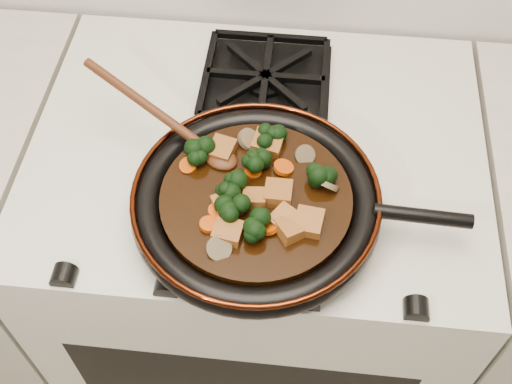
# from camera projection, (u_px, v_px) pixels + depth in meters

# --- Properties ---
(stove) EXTENTS (0.76, 0.60, 0.90)m
(stove) POSITION_uv_depth(u_px,v_px,m) (257.00, 275.00, 1.44)
(stove) COLOR beige
(stove) RESTS_ON ground
(burner_grate_front) EXTENTS (0.23, 0.23, 0.03)m
(burner_grate_front) POSITION_uv_depth(u_px,v_px,m) (248.00, 208.00, 0.98)
(burner_grate_front) COLOR black
(burner_grate_front) RESTS_ON stove
(burner_grate_back) EXTENTS (0.23, 0.23, 0.03)m
(burner_grate_back) POSITION_uv_depth(u_px,v_px,m) (266.00, 80.00, 1.14)
(burner_grate_back) COLOR black
(burner_grate_back) RESTS_ON stove
(skillet) EXTENTS (0.50, 0.37, 0.05)m
(skillet) POSITION_uv_depth(u_px,v_px,m) (257.00, 203.00, 0.95)
(skillet) COLOR black
(skillet) RESTS_ON burner_grate_front
(braising_sauce) EXTENTS (0.28, 0.28, 0.02)m
(braising_sauce) POSITION_uv_depth(u_px,v_px,m) (256.00, 200.00, 0.94)
(braising_sauce) COLOR black
(braising_sauce) RESTS_ON skillet
(tofu_cube_0) EXTENTS (0.05, 0.06, 0.03)m
(tofu_cube_0) POSITION_uv_depth(u_px,v_px,m) (291.00, 228.00, 0.89)
(tofu_cube_0) COLOR brown
(tofu_cube_0) RESTS_ON braising_sauce
(tofu_cube_1) EXTENTS (0.05, 0.05, 0.02)m
(tofu_cube_1) POSITION_uv_depth(u_px,v_px,m) (227.00, 206.00, 0.92)
(tofu_cube_1) COLOR brown
(tofu_cube_1) RESTS_ON braising_sauce
(tofu_cube_2) EXTENTS (0.04, 0.03, 0.02)m
(tofu_cube_2) POSITION_uv_depth(u_px,v_px,m) (255.00, 199.00, 0.92)
(tofu_cube_2) COLOR brown
(tofu_cube_2) RESTS_ON braising_sauce
(tofu_cube_3) EXTENTS (0.05, 0.05, 0.02)m
(tofu_cube_3) POSITION_uv_depth(u_px,v_px,m) (309.00, 223.00, 0.90)
(tofu_cube_3) COLOR brown
(tofu_cube_3) RESTS_ON braising_sauce
(tofu_cube_4) EXTENTS (0.04, 0.05, 0.03)m
(tofu_cube_4) POSITION_uv_depth(u_px,v_px,m) (222.00, 150.00, 0.98)
(tofu_cube_4) COLOR brown
(tofu_cube_4) RESTS_ON braising_sauce
(tofu_cube_5) EXTENTS (0.05, 0.05, 0.03)m
(tofu_cube_5) POSITION_uv_depth(u_px,v_px,m) (267.00, 144.00, 0.98)
(tofu_cube_5) COLOR brown
(tofu_cube_5) RESTS_ON braising_sauce
(tofu_cube_6) EXTENTS (0.04, 0.04, 0.03)m
(tofu_cube_6) POSITION_uv_depth(u_px,v_px,m) (278.00, 194.00, 0.93)
(tofu_cube_6) COLOR brown
(tofu_cube_6) RESTS_ON braising_sauce
(tofu_cube_7) EXTENTS (0.05, 0.05, 0.02)m
(tofu_cube_7) POSITION_uv_depth(u_px,v_px,m) (285.00, 220.00, 0.90)
(tofu_cube_7) COLOR brown
(tofu_cube_7) RESTS_ON braising_sauce
(tofu_cube_8) EXTENTS (0.04, 0.04, 0.02)m
(tofu_cube_8) POSITION_uv_depth(u_px,v_px,m) (227.00, 232.00, 0.89)
(tofu_cube_8) COLOR brown
(tofu_cube_8) RESTS_ON braising_sauce
(broccoli_floret_0) EXTENTS (0.09, 0.09, 0.08)m
(broccoli_floret_0) POSITION_uv_depth(u_px,v_px,m) (232.00, 188.00, 0.93)
(broccoli_floret_0) COLOR black
(broccoli_floret_0) RESTS_ON braising_sauce
(broccoli_floret_1) EXTENTS (0.09, 0.08, 0.07)m
(broccoli_floret_1) POSITION_uv_depth(u_px,v_px,m) (272.00, 141.00, 0.98)
(broccoli_floret_1) COLOR black
(broccoli_floret_1) RESTS_ON braising_sauce
(broccoli_floret_2) EXTENTS (0.08, 0.08, 0.08)m
(broccoli_floret_2) POSITION_uv_depth(u_px,v_px,m) (319.00, 179.00, 0.94)
(broccoli_floret_2) COLOR black
(broccoli_floret_2) RESTS_ON braising_sauce
(broccoli_floret_3) EXTENTS (0.09, 0.09, 0.07)m
(broccoli_floret_3) POSITION_uv_depth(u_px,v_px,m) (201.00, 155.00, 0.96)
(broccoli_floret_3) COLOR black
(broccoli_floret_3) RESTS_ON braising_sauce
(broccoli_floret_4) EXTENTS (0.09, 0.09, 0.07)m
(broccoli_floret_4) POSITION_uv_depth(u_px,v_px,m) (254.00, 164.00, 0.95)
(broccoli_floret_4) COLOR black
(broccoli_floret_4) RESTS_ON braising_sauce
(broccoli_floret_5) EXTENTS (0.07, 0.07, 0.07)m
(broccoli_floret_5) POSITION_uv_depth(u_px,v_px,m) (232.00, 212.00, 0.91)
(broccoli_floret_5) COLOR black
(broccoli_floret_5) RESTS_ON braising_sauce
(broccoli_floret_6) EXTENTS (0.08, 0.07, 0.07)m
(broccoli_floret_6) POSITION_uv_depth(u_px,v_px,m) (250.00, 228.00, 0.89)
(broccoli_floret_6) COLOR black
(broccoli_floret_6) RESTS_ON braising_sauce
(carrot_coin_0) EXTENTS (0.03, 0.03, 0.02)m
(carrot_coin_0) POSITION_uv_depth(u_px,v_px,m) (283.00, 167.00, 0.96)
(carrot_coin_0) COLOR #BE3F05
(carrot_coin_0) RESTS_ON braising_sauce
(carrot_coin_1) EXTENTS (0.03, 0.03, 0.02)m
(carrot_coin_1) POSITION_uv_depth(u_px,v_px,m) (188.00, 166.00, 0.96)
(carrot_coin_1) COLOR #BE3F05
(carrot_coin_1) RESTS_ON braising_sauce
(carrot_coin_2) EXTENTS (0.03, 0.03, 0.02)m
(carrot_coin_2) POSITION_uv_depth(u_px,v_px,m) (269.00, 227.00, 0.90)
(carrot_coin_2) COLOR #BE3F05
(carrot_coin_2) RESTS_ON braising_sauce
(carrot_coin_3) EXTENTS (0.03, 0.03, 0.01)m
(carrot_coin_3) POSITION_uv_depth(u_px,v_px,m) (217.00, 211.00, 0.91)
(carrot_coin_3) COLOR #BE3F05
(carrot_coin_3) RESTS_ON braising_sauce
(carrot_coin_4) EXTENTS (0.03, 0.03, 0.02)m
(carrot_coin_4) POSITION_uv_depth(u_px,v_px,m) (253.00, 171.00, 0.96)
(carrot_coin_4) COLOR #BE3F05
(carrot_coin_4) RESTS_ON braising_sauce
(carrot_coin_5) EXTENTS (0.03, 0.03, 0.01)m
(carrot_coin_5) POSITION_uv_depth(u_px,v_px,m) (209.00, 224.00, 0.90)
(carrot_coin_5) COLOR #BE3F05
(carrot_coin_5) RESTS_ON braising_sauce
(mushroom_slice_0) EXTENTS (0.03, 0.03, 0.03)m
(mushroom_slice_0) POSITION_uv_depth(u_px,v_px,m) (305.00, 154.00, 0.97)
(mushroom_slice_0) COLOR brown
(mushroom_slice_0) RESTS_ON braising_sauce
(mushroom_slice_1) EXTENTS (0.04, 0.04, 0.03)m
(mushroom_slice_1) POSITION_uv_depth(u_px,v_px,m) (249.00, 139.00, 0.99)
(mushroom_slice_1) COLOR brown
(mushroom_slice_1) RESTS_ON braising_sauce
(mushroom_slice_2) EXTENTS (0.05, 0.04, 0.04)m
(mushroom_slice_2) POSITION_uv_depth(u_px,v_px,m) (326.00, 184.00, 0.94)
(mushroom_slice_2) COLOR brown
(mushroom_slice_2) RESTS_ON braising_sauce
(mushroom_slice_3) EXTENTS (0.05, 0.04, 0.03)m
(mushroom_slice_3) POSITION_uv_depth(u_px,v_px,m) (219.00, 248.00, 0.88)
(mushroom_slice_3) COLOR brown
(mushroom_slice_3) RESTS_ON braising_sauce
(wooden_spoon) EXTENTS (0.16, 0.10, 0.26)m
(wooden_spoon) POSITION_uv_depth(u_px,v_px,m) (180.00, 129.00, 0.98)
(wooden_spoon) COLOR #4B2310
(wooden_spoon) RESTS_ON braising_sauce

